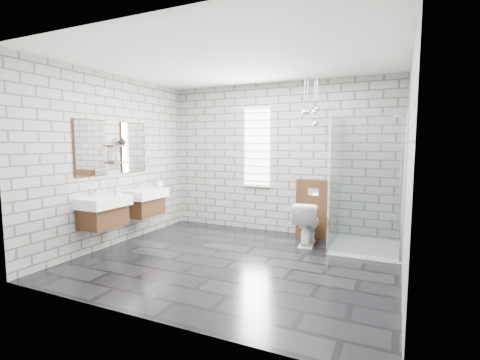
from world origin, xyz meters
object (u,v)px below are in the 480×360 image
Objects in this scene: vanity_left at (102,203)px; cistern_panel at (314,208)px; shower_enclosure at (359,218)px; toilet at (307,223)px; vanity_right at (143,195)px.

cistern_panel is (2.62, 2.22, -0.26)m from vanity_left.
cistern_panel is 0.95m from shower_enclosure.
cistern_panel is 0.52m from toilet.
vanity_left is 3.16m from toilet.
shower_enclosure reaches higher than vanity_right.
vanity_left is 2.28× the size of toilet.
cistern_panel is at bearing 26.78° from vanity_right.
vanity_right reaches higher than cistern_panel.
shower_enclosure is 2.94× the size of toilet.
cistern_panel is (2.62, 1.32, -0.26)m from vanity_right.
vanity_left is 1.57× the size of cistern_panel.
vanity_left is 3.44m from cistern_panel.
vanity_left is 0.77× the size of shower_enclosure.
vanity_left is 3.82m from shower_enclosure.
cistern_panel is at bearing 146.90° from shower_enclosure.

